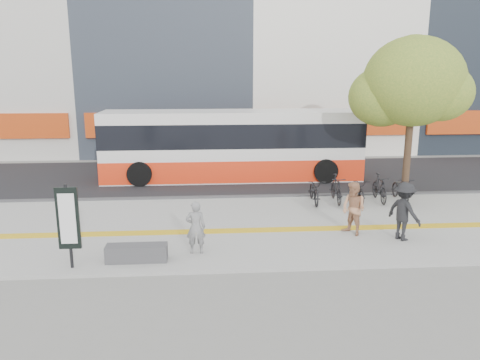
{
  "coord_description": "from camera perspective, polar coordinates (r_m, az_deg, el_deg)",
  "views": [
    {
      "loc": [
        -0.72,
        -12.91,
        4.99
      ],
      "look_at": [
        0.37,
        2.0,
        1.49
      ],
      "focal_mm": 34.91,
      "sensor_mm": 36.0,
      "label": 1
    }
  ],
  "objects": [
    {
      "name": "sidewalk",
      "position": [
        15.25,
        -1.26,
        -5.75
      ],
      "size": [
        40.0,
        7.0,
        0.08
      ],
      "primitive_type": "cube",
      "color": "gray",
      "rests_on": "ground"
    },
    {
      "name": "seated_woman",
      "position": [
        12.85,
        -5.43,
        -5.79
      ],
      "size": [
        0.55,
        0.36,
        1.49
      ],
      "primitive_type": "imported",
      "rotation": [
        0.0,
        0.0,
        3.16
      ],
      "color": "black",
      "rests_on": "sidewalk"
    },
    {
      "name": "pedestrian_tan",
      "position": [
        14.63,
        13.71,
        -3.43
      ],
      "size": [
        0.95,
        1.01,
        1.64
      ],
      "primitive_type": "imported",
      "rotation": [
        0.0,
        0.0,
        -1.02
      ],
      "color": "tan",
      "rests_on": "sidewalk"
    },
    {
      "name": "ground",
      "position": [
        13.86,
        -0.93,
        -7.92
      ],
      "size": [
        120.0,
        120.0,
        0.0
      ],
      "primitive_type": "plane",
      "color": "slate",
      "rests_on": "ground"
    },
    {
      "name": "bus",
      "position": [
        21.72,
        -0.95,
        4.05
      ],
      "size": [
        11.84,
        2.81,
        3.15
      ],
      "color": "silver",
      "rests_on": "street"
    },
    {
      "name": "bicycle_row",
      "position": [
        18.4,
        14.22,
        -1.11
      ],
      "size": [
        4.13,
        1.84,
        1.05
      ],
      "color": "black",
      "rests_on": "sidewalk"
    },
    {
      "name": "pedestrian_dark",
      "position": [
        14.6,
        19.42,
        -3.63
      ],
      "size": [
        1.1,
        1.3,
        1.75
      ],
      "primitive_type": "imported",
      "rotation": [
        0.0,
        0.0,
        2.05
      ],
      "color": "black",
      "rests_on": "sidewalk"
    },
    {
      "name": "street",
      "position": [
        22.47,
        -2.25,
        0.42
      ],
      "size": [
        40.0,
        8.0,
        0.06
      ],
      "primitive_type": "cube",
      "color": "black",
      "rests_on": "ground"
    },
    {
      "name": "signboard",
      "position": [
        12.46,
        -20.27,
        -4.56
      ],
      "size": [
        0.55,
        0.1,
        2.2
      ],
      "color": "black",
      "rests_on": "sidewalk"
    },
    {
      "name": "tactile_strip",
      "position": [
        14.76,
        -1.16,
        -6.22
      ],
      "size": [
        40.0,
        0.45,
        0.01
      ],
      "primitive_type": "cube",
      "color": "gold",
      "rests_on": "sidewalk"
    },
    {
      "name": "street_tree",
      "position": [
        19.42,
        20.21,
        10.99
      ],
      "size": [
        4.4,
        3.8,
        6.31
      ],
      "color": "#382419",
      "rests_on": "sidewalk"
    },
    {
      "name": "bench",
      "position": [
        12.75,
        -12.51,
        -8.7
      ],
      "size": [
        1.6,
        0.45,
        0.45
      ],
      "primitive_type": "cube",
      "color": "#37373A",
      "rests_on": "sidewalk"
    },
    {
      "name": "curb",
      "position": [
        18.58,
        -1.82,
        -2.17
      ],
      "size": [
        40.0,
        0.25,
        0.14
      ],
      "primitive_type": "cube",
      "color": "#37373A",
      "rests_on": "ground"
    }
  ]
}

